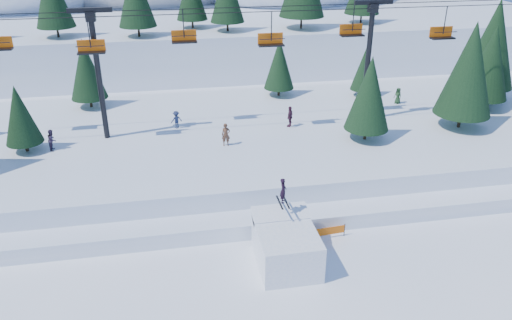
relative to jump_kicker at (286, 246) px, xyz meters
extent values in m
plane|color=white|center=(-2.28, -2.32, -1.26)|extent=(160.00, 160.00, 0.00)
cube|color=white|center=(-2.28, 15.68, -0.01)|extent=(70.00, 22.00, 2.50)
cube|color=white|center=(-2.28, 5.68, -0.71)|extent=(70.00, 6.00, 1.10)
cube|color=white|center=(-2.28, 65.68, 1.74)|extent=(110.00, 60.00, 6.00)
cylinder|color=black|center=(-8.94, 38.44, 5.34)|extent=(0.26, 0.26, 1.20)
cylinder|color=black|center=(1.93, 39.69, 5.31)|extent=(0.26, 0.26, 1.14)
cylinder|color=black|center=(11.44, 39.64, 5.52)|extent=(0.26, 0.26, 1.55)
cylinder|color=black|center=(-18.40, 39.72, 5.34)|extent=(0.26, 0.26, 1.20)
cylinder|color=black|center=(20.44, 41.94, 5.37)|extent=(0.26, 0.26, 1.26)
cylinder|color=black|center=(-2.25, 42.58, 5.27)|extent=(0.26, 0.26, 1.07)
cube|color=white|center=(0.00, -0.13, -0.10)|extent=(3.42, 4.23, 2.31)
cube|color=white|center=(0.00, 1.69, 1.11)|extent=(3.42, 1.48, 0.82)
imported|color=black|center=(0.10, 1.47, 2.89)|extent=(0.51, 0.65, 1.56)
cube|color=black|center=(-0.10, 1.47, 2.09)|extent=(0.11, 1.65, 0.03)
cube|color=black|center=(0.30, 1.47, 2.09)|extent=(0.11, 1.65, 0.03)
cylinder|color=black|center=(-11.28, 15.68, 6.24)|extent=(0.44, 0.44, 10.00)
cube|color=black|center=(-11.28, 15.68, 11.34)|extent=(3.20, 0.35, 0.35)
cube|color=black|center=(-11.28, 15.68, 10.89)|extent=(0.70, 0.70, 0.70)
cylinder|color=black|center=(10.72, 15.68, 6.24)|extent=(0.44, 0.44, 10.00)
cube|color=black|center=(10.72, 15.68, 11.34)|extent=(3.20, 0.35, 0.35)
cube|color=black|center=(10.72, 15.68, 10.89)|extent=(0.70, 0.70, 0.70)
cylinder|color=black|center=(-0.28, 14.48, 11.04)|extent=(46.00, 0.06, 0.06)
cylinder|color=black|center=(-0.28, 16.88, 11.04)|extent=(46.00, 0.06, 0.06)
cylinder|color=black|center=(-11.40, 14.48, 9.94)|extent=(0.08, 0.08, 2.20)
cube|color=black|center=(-11.40, 14.48, 8.49)|extent=(2.00, 0.75, 0.12)
cube|color=orange|center=(-11.40, 14.86, 8.94)|extent=(2.00, 0.10, 0.85)
cylinder|color=black|center=(-11.40, 14.13, 9.04)|extent=(2.00, 0.06, 0.06)
cylinder|color=black|center=(-4.50, 16.88, 9.94)|extent=(0.08, 0.08, 2.20)
cube|color=black|center=(-4.50, 16.88, 8.49)|extent=(2.00, 0.75, 0.12)
cube|color=orange|center=(-4.50, 17.26, 8.94)|extent=(2.00, 0.10, 0.85)
cylinder|color=black|center=(-4.50, 16.53, 9.04)|extent=(2.00, 0.06, 0.06)
cylinder|color=black|center=(2.09, 14.48, 9.94)|extent=(0.08, 0.08, 2.20)
cube|color=black|center=(2.09, 14.48, 8.49)|extent=(2.00, 0.75, 0.12)
cube|color=orange|center=(2.09, 14.86, 8.94)|extent=(2.00, 0.10, 0.85)
cylinder|color=black|center=(2.09, 14.13, 9.04)|extent=(2.00, 0.06, 0.06)
cylinder|color=black|center=(9.59, 16.88, 9.94)|extent=(0.08, 0.08, 2.20)
cube|color=black|center=(9.59, 16.88, 8.49)|extent=(2.00, 0.75, 0.12)
cube|color=orange|center=(9.59, 17.26, 8.94)|extent=(2.00, 0.10, 0.85)
cylinder|color=black|center=(9.59, 16.53, 9.04)|extent=(2.00, 0.06, 0.06)
cylinder|color=black|center=(16.55, 14.48, 9.94)|extent=(0.08, 0.08, 2.20)
cube|color=black|center=(16.55, 14.48, 8.49)|extent=(2.00, 0.75, 0.12)
cube|color=orange|center=(16.55, 14.86, 8.94)|extent=(2.00, 0.10, 0.85)
cylinder|color=black|center=(16.55, 14.13, 9.04)|extent=(2.00, 0.06, 0.06)
cylinder|color=black|center=(18.20, 12.51, 1.87)|extent=(0.26, 0.26, 1.25)
cone|color=#183519|center=(18.20, 12.51, 6.34)|extent=(4.65, 4.65, 7.69)
cylinder|color=black|center=(22.88, 16.49, 1.78)|extent=(0.26, 0.26, 1.09)
cone|color=#183519|center=(22.88, 16.49, 5.66)|extent=(4.04, 4.04, 6.67)
cylinder|color=black|center=(24.61, 19.05, 1.92)|extent=(0.26, 0.26, 1.35)
cone|color=#183519|center=(24.61, 19.05, 6.74)|extent=(5.01, 5.01, 8.29)
cylinder|color=black|center=(13.26, 22.05, 1.60)|extent=(0.26, 0.26, 0.72)
cone|color=#183519|center=(13.26, 22.05, 4.15)|extent=(2.66, 2.66, 4.39)
cylinder|color=black|center=(-13.38, 23.66, 1.69)|extent=(0.26, 0.26, 0.90)
cone|color=#183519|center=(-13.38, 23.66, 4.92)|extent=(3.36, 3.36, 5.55)
cylinder|color=black|center=(4.94, 23.77, 1.65)|extent=(0.26, 0.26, 0.81)
cone|color=#183519|center=(4.94, 23.77, 4.54)|extent=(3.01, 3.01, 4.97)
cylinder|color=black|center=(-17.11, 14.04, 1.61)|extent=(0.26, 0.26, 0.73)
cone|color=#183519|center=(-17.11, 14.04, 4.23)|extent=(2.72, 2.72, 4.50)
cylinder|color=black|center=(9.30, 11.50, 1.72)|extent=(0.26, 0.26, 0.95)
cone|color=#183519|center=(9.30, 11.50, 5.13)|extent=(3.54, 3.54, 5.86)
imported|color=#523423|center=(-1.92, 12.29, 2.15)|extent=(0.70, 0.50, 1.82)
imported|color=#2F2339|center=(-15.15, 13.91, 2.07)|extent=(0.67, 0.84, 1.66)
imported|color=#492234|center=(3.99, 15.31, 2.15)|extent=(0.97, 1.13, 1.82)
imported|color=#202847|center=(-5.59, 16.72, 2.00)|extent=(1.12, 0.87, 1.52)
imported|color=#1E3B20|center=(15.70, 19.27, 2.02)|extent=(0.79, 0.90, 1.56)
cylinder|color=black|center=(1.61, 1.88, -0.81)|extent=(0.06, 0.06, 0.90)
cylinder|color=black|center=(4.40, 2.11, -0.81)|extent=(0.06, 0.06, 0.90)
cube|color=orange|center=(3.01, 2.00, -0.71)|extent=(2.79, 0.27, 0.55)
cylinder|color=black|center=(5.56, 3.40, -0.81)|extent=(0.06, 0.06, 0.90)
cylinder|color=black|center=(8.36, 3.60, -0.81)|extent=(0.06, 0.06, 0.90)
cube|color=orange|center=(6.96, 3.50, -0.71)|extent=(2.80, 0.24, 0.55)
camera|label=1|loc=(-6.16, -23.49, 17.17)|focal=35.00mm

